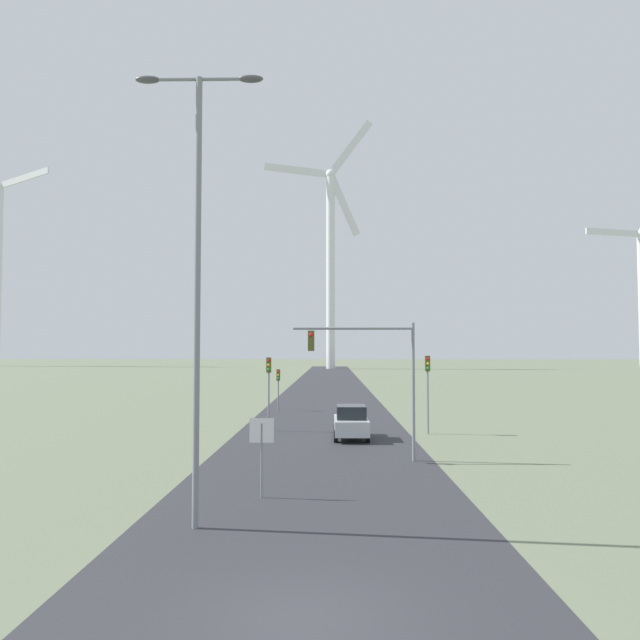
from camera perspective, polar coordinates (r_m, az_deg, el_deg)
ground_plane at (r=12.52m, az=-1.58°, el=-25.57°), size 600.00×600.00×0.00m
road_surface at (r=59.72m, az=0.57°, el=-7.38°), size 10.00×240.00×0.01m
streetlamp at (r=17.74m, az=-11.12°, el=6.42°), size 3.61×0.32×12.56m
stop_sign_near at (r=20.98m, az=-5.36°, el=-11.04°), size 0.81×0.07×2.60m
traffic_light_post_near_left at (r=37.52m, az=-4.71°, el=-5.24°), size 0.28×0.34×4.38m
traffic_light_post_near_right at (r=36.71m, az=9.81°, el=-5.14°), size 0.28×0.34×4.50m
traffic_light_post_mid_left at (r=50.00m, az=-3.83°, el=-5.52°), size 0.28×0.33×3.28m
traffic_light_mast_overhead at (r=27.55m, az=4.64°, el=-3.72°), size 5.36×0.35×6.04m
car_approaching at (r=34.34m, az=2.86°, el=-9.31°), size 1.88×4.11×1.83m
wind_turbine_left at (r=159.63m, az=0.97°, el=6.33°), size 27.88×2.60×63.90m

